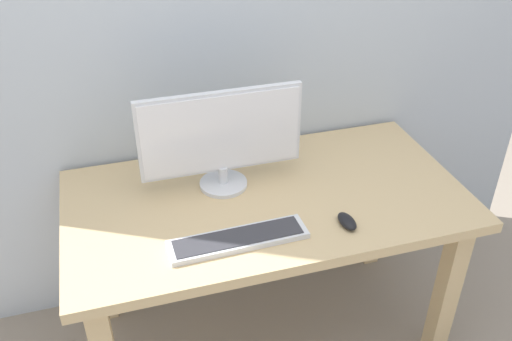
{
  "coord_description": "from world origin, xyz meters",
  "views": [
    {
      "loc": [
        -0.52,
        -1.62,
        1.96
      ],
      "look_at": [
        -0.04,
        0.0,
        0.87
      ],
      "focal_mm": 39.0,
      "sensor_mm": 36.0,
      "label": 1
    }
  ],
  "objects_px": {
    "monitor": "(221,137)",
    "keyboard_primary": "(238,239)",
    "mouse": "(347,221)",
    "desk": "(266,219)"
  },
  "relations": [
    {
      "from": "keyboard_primary",
      "to": "mouse",
      "type": "relative_size",
      "value": 4.69
    },
    {
      "from": "desk",
      "to": "mouse",
      "type": "bearing_deg",
      "value": -48.73
    },
    {
      "from": "desk",
      "to": "keyboard_primary",
      "type": "bearing_deg",
      "value": -127.01
    },
    {
      "from": "monitor",
      "to": "keyboard_primary",
      "type": "xyz_separation_m",
      "value": [
        -0.03,
        -0.35,
        -0.2
      ]
    },
    {
      "from": "mouse",
      "to": "keyboard_primary",
      "type": "bearing_deg",
      "value": 174.05
    },
    {
      "from": "keyboard_primary",
      "to": "desk",
      "type": "bearing_deg",
      "value": 52.99
    },
    {
      "from": "monitor",
      "to": "keyboard_primary",
      "type": "relative_size",
      "value": 1.29
    },
    {
      "from": "desk",
      "to": "mouse",
      "type": "height_order",
      "value": "mouse"
    },
    {
      "from": "monitor",
      "to": "mouse",
      "type": "relative_size",
      "value": 6.03
    },
    {
      "from": "desk",
      "to": "monitor",
      "type": "xyz_separation_m",
      "value": [
        -0.14,
        0.12,
        0.32
      ]
    }
  ]
}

